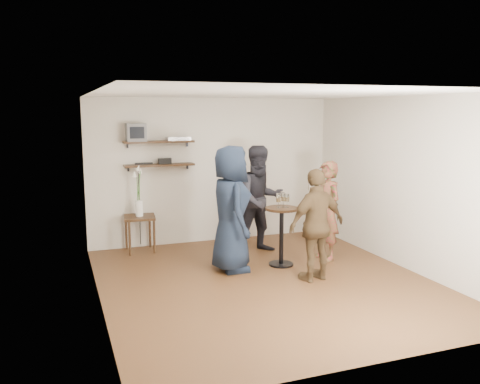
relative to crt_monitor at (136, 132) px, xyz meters
name	(u,v)px	position (x,y,z in m)	size (l,w,h in m)	color
room	(267,191)	(1.39, -2.38, -0.72)	(4.58, 5.08, 2.68)	#432415
shelf_upper	(159,142)	(0.39, 0.00, -0.17)	(1.20, 0.25, 0.04)	black
shelf_lower	(160,165)	(0.39, 0.00, -0.57)	(1.20, 0.25, 0.04)	black
crt_monitor	(136,132)	(0.00, 0.00, 0.00)	(0.32, 0.30, 0.30)	#59595B
dvd_deck	(178,139)	(0.73, 0.00, -0.12)	(0.40, 0.24, 0.06)	silver
radio	(165,161)	(0.48, 0.00, -0.50)	(0.22, 0.10, 0.10)	black
power_strip	(144,163)	(0.13, 0.05, -0.54)	(0.30, 0.05, 0.03)	black
side_table	(140,222)	(-0.01, -0.18, -1.51)	(0.57, 0.57, 0.61)	black
vase_lilies	(139,200)	(-0.01, -0.18, -1.12)	(0.19, 0.19, 0.89)	silver
drinks_table	(281,228)	(1.92, -1.72, -1.43)	(0.50, 0.50, 0.91)	black
wine_glass_fl	(279,199)	(1.86, -1.74, -0.96)	(0.07, 0.07, 0.20)	silver
wine_glass_fr	(287,198)	(2.00, -1.74, -0.96)	(0.07, 0.07, 0.21)	silver
wine_glass_bl	(278,198)	(1.90, -1.64, -0.96)	(0.07, 0.07, 0.21)	silver
wine_glass_br	(284,198)	(1.96, -1.71, -0.96)	(0.07, 0.07, 0.21)	silver
person_plaid	(327,211)	(2.73, -1.67, -1.22)	(0.58, 0.38, 1.60)	#A6132C
person_dark	(261,199)	(1.91, -0.90, -1.11)	(0.88, 0.68, 1.81)	black
person_navy	(231,209)	(1.11, -1.68, -1.08)	(0.92, 0.60, 1.88)	black
person_brown	(317,225)	(2.09, -2.52, -1.22)	(0.93, 0.39, 1.59)	#4B3720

